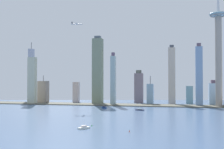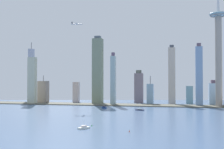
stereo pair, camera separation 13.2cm
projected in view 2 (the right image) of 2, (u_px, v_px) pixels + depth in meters
The scene contains 22 objects.
ground_plane at pixel (7, 136), 324.02m from camera, with size 6000.00×6000.00×0.00m, color #455F86.
waterfront_pier at pixel (110, 105), 775.61m from camera, with size 773.23×72.26×2.06m, color #545345.
observation_tower at pixel (218, 43), 709.15m from camera, with size 42.05×42.05×317.02m.
skyscraper_0 at pixel (139, 87), 861.83m from camera, with size 25.17×13.26×94.98m.
skyscraper_1 at pixel (214, 94), 760.61m from camera, with size 26.44×27.93×65.24m.
skyscraper_2 at pixel (113, 80), 780.45m from camera, with size 12.20×16.07×138.24m.
skyscraper_3 at pixel (31, 75), 931.72m from camera, with size 12.82×18.20×185.87m.
skyscraper_4 at pixel (189, 95), 824.07m from camera, with size 18.55×18.66×49.18m.
skyscraper_5 at pixel (76, 92), 883.48m from camera, with size 17.72×14.18×60.45m.
skyscraper_6 at pixel (32, 81), 809.33m from camera, with size 21.43×14.36×128.03m.
skyscraper_7 at pixel (150, 94), 805.03m from camera, with size 16.97×27.20×76.39m.
skyscraper_8 at pixel (98, 71), 814.13m from camera, with size 26.58×23.31×186.96m.
skyscraper_9 at pixel (199, 76), 741.36m from camera, with size 17.25×17.00×157.63m.
skyscraper_10 at pixel (172, 75), 814.29m from camera, with size 18.73×12.55×162.55m.
skyscraper_11 at pixel (43, 92), 848.22m from camera, with size 26.41×22.72×78.68m.
skyscraper_12 at pixel (97, 78), 886.97m from camera, with size 13.51×23.32×153.02m.
boat_0 at pixel (140, 110), 624.01m from camera, with size 18.42×8.69×8.04m.
boat_1 at pixel (104, 107), 674.68m from camera, with size 13.54×11.85×8.74m.
boat_2 at pixel (84, 128), 374.30m from camera, with size 13.19×16.68×10.40m.
channel_buoy_0 at pixel (92, 125), 399.04m from camera, with size 1.62×1.62×1.83m, color green.
channel_buoy_1 at pixel (129, 131), 351.33m from camera, with size 1.38×1.38×2.50m, color #E54C19.
airplane at pixel (77, 24), 749.94m from camera, with size 28.85×26.81×7.75m.
Camera 2 is at (188.02, -289.77, 58.67)m, focal length 47.52 mm.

